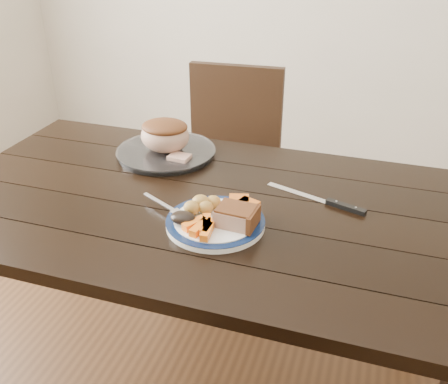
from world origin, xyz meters
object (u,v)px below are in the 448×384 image
(serving_platter, at_px, (166,153))
(roast_joint, at_px, (165,136))
(dinner_plate, at_px, (215,223))
(pork_slice, at_px, (236,217))
(fork, at_px, (167,207))
(chair_far, at_px, (230,161))
(dining_table, at_px, (201,226))
(carving_knife, at_px, (333,203))

(serving_platter, distance_m, roast_joint, 0.06)
(roast_joint, bearing_deg, dinner_plate, -50.00)
(serving_platter, relative_size, pork_slice, 3.30)
(fork, bearing_deg, roast_joint, 141.92)
(chair_far, bearing_deg, serving_platter, 76.43)
(fork, xyz_separation_m, roast_joint, (-0.16, 0.36, 0.05))
(pork_slice, bearing_deg, dining_table, 139.96)
(carving_knife, bearing_deg, dining_table, -148.47)
(pork_slice, xyz_separation_m, carving_knife, (0.23, 0.22, -0.04))
(carving_knife, bearing_deg, pork_slice, -118.81)
(chair_far, xyz_separation_m, carving_knife, (0.52, -0.64, 0.23))
(carving_knife, bearing_deg, roast_joint, -177.42)
(serving_platter, height_order, pork_slice, pork_slice)
(pork_slice, bearing_deg, serving_platter, 134.58)
(fork, height_order, roast_joint, roast_joint)
(serving_platter, height_order, carving_knife, serving_platter)
(dinner_plate, distance_m, fork, 0.16)
(dining_table, relative_size, serving_platter, 4.74)
(serving_platter, bearing_deg, dinner_plate, -50.00)
(chair_far, bearing_deg, fork, 91.75)
(pork_slice, xyz_separation_m, fork, (-0.21, 0.03, -0.02))
(chair_far, distance_m, roast_joint, 0.57)
(chair_far, bearing_deg, dining_table, 97.40)
(dining_table, relative_size, roast_joint, 9.32)
(dining_table, bearing_deg, chair_far, 101.15)
(dining_table, bearing_deg, carving_knife, 13.77)
(chair_far, distance_m, carving_knife, 0.86)
(fork, bearing_deg, dining_table, 84.43)
(dinner_plate, xyz_separation_m, carving_knife, (0.29, 0.21, -0.00))
(dining_table, relative_size, carving_knife, 5.16)
(pork_slice, height_order, fork, pork_slice)
(dinner_plate, height_order, carving_knife, dinner_plate)
(serving_platter, height_order, fork, fork)
(roast_joint, bearing_deg, chair_far, 80.18)
(dining_table, bearing_deg, roast_joint, 131.54)
(dining_table, relative_size, pork_slice, 15.65)
(dining_table, distance_m, chair_far, 0.76)
(dining_table, distance_m, dinner_plate, 0.18)
(dining_table, bearing_deg, dinner_plate, -53.56)
(serving_platter, xyz_separation_m, roast_joint, (0.00, 0.00, 0.06))
(serving_platter, relative_size, carving_knife, 1.09)
(roast_joint, xyz_separation_m, carving_knife, (0.61, -0.16, -0.07))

